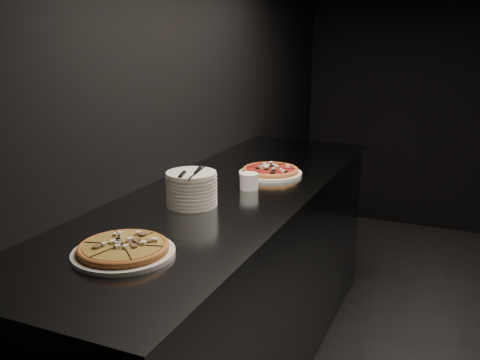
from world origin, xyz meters
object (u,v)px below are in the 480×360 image
at_px(pizza_mushroom, 123,249).
at_px(plate_stack, 192,189).
at_px(pizza_tomato, 270,171).
at_px(cutlery, 191,173).
at_px(counter, 229,284).
at_px(ramekin, 249,181).

xyz_separation_m(pizza_mushroom, plate_stack, (-0.05, 0.53, 0.05)).
distance_m(pizza_mushroom, pizza_tomato, 1.10).
relative_size(pizza_tomato, plate_stack, 1.66).
bearing_deg(plate_stack, cutlery, -62.38).
bearing_deg(cutlery, counter, 66.04).
bearing_deg(counter, ramekin, 29.50).
distance_m(counter, cutlery, 0.66).
distance_m(counter, pizza_tomato, 0.58).
relative_size(counter, cutlery, 11.28).
height_order(plate_stack, ramekin, plate_stack).
height_order(counter, pizza_mushroom, pizza_mushroom).
bearing_deg(plate_stack, pizza_tomato, 77.68).
height_order(plate_stack, cutlery, cutlery).
bearing_deg(pizza_mushroom, pizza_tomato, 86.20).
distance_m(pizza_mushroom, plate_stack, 0.54).
height_order(counter, pizza_tomato, pizza_tomato).
bearing_deg(pizza_tomato, cutlery, -101.24).
xyz_separation_m(cutlery, ramekin, (0.12, 0.31, -0.10)).
height_order(pizza_tomato, cutlery, cutlery).
xyz_separation_m(counter, plate_stack, (-0.04, -0.25, 0.53)).
height_order(pizza_mushroom, ramekin, ramekin).
distance_m(counter, ramekin, 0.51).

